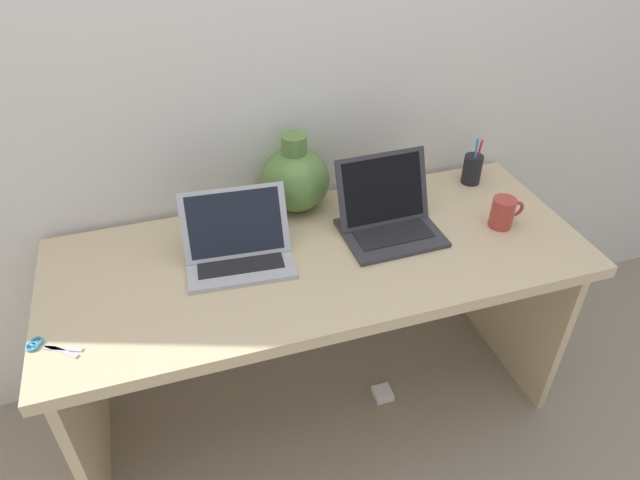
{
  "coord_description": "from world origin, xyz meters",
  "views": [
    {
      "loc": [
        -0.42,
        -1.31,
        1.81
      ],
      "look_at": [
        0.0,
        0.0,
        0.78
      ],
      "focal_mm": 31.8,
      "sensor_mm": 36.0,
      "label": 1
    }
  ],
  "objects_px": {
    "laptop_left": "(238,244)",
    "coffee_mug": "(503,212)",
    "power_brick": "(382,393)",
    "laptop_right": "(387,213)",
    "scissors": "(44,346)",
    "green_vase": "(295,178)",
    "pen_cup": "(472,169)"
  },
  "relations": [
    {
      "from": "scissors",
      "to": "power_brick",
      "type": "relative_size",
      "value": 2.0
    },
    {
      "from": "laptop_left",
      "to": "power_brick",
      "type": "distance_m",
      "value": 0.91
    },
    {
      "from": "green_vase",
      "to": "pen_cup",
      "type": "xyz_separation_m",
      "value": [
        0.65,
        -0.04,
        -0.06
      ]
    },
    {
      "from": "green_vase",
      "to": "coffee_mug",
      "type": "relative_size",
      "value": 2.31
    },
    {
      "from": "green_vase",
      "to": "coffee_mug",
      "type": "xyz_separation_m",
      "value": [
        0.61,
        -0.31,
        -0.06
      ]
    },
    {
      "from": "green_vase",
      "to": "coffee_mug",
      "type": "height_order",
      "value": "green_vase"
    },
    {
      "from": "green_vase",
      "to": "laptop_right",
      "type": "bearing_deg",
      "value": -41.51
    },
    {
      "from": "laptop_left",
      "to": "power_brick",
      "type": "relative_size",
      "value": 4.73
    },
    {
      "from": "laptop_right",
      "to": "scissors",
      "type": "distance_m",
      "value": 1.05
    },
    {
      "from": "laptop_right",
      "to": "power_brick",
      "type": "distance_m",
      "value": 0.78
    },
    {
      "from": "coffee_mug",
      "to": "green_vase",
      "type": "bearing_deg",
      "value": 152.75
    },
    {
      "from": "power_brick",
      "to": "laptop_right",
      "type": "bearing_deg",
      "value": 87.49
    },
    {
      "from": "coffee_mug",
      "to": "laptop_left",
      "type": "bearing_deg",
      "value": 174.04
    },
    {
      "from": "scissors",
      "to": "power_brick",
      "type": "height_order",
      "value": "scissors"
    },
    {
      "from": "laptop_right",
      "to": "laptop_left",
      "type": "bearing_deg",
      "value": -178.93
    },
    {
      "from": "pen_cup",
      "to": "green_vase",
      "type": "bearing_deg",
      "value": 176.55
    },
    {
      "from": "pen_cup",
      "to": "power_brick",
      "type": "height_order",
      "value": "pen_cup"
    },
    {
      "from": "laptop_right",
      "to": "coffee_mug",
      "type": "height_order",
      "value": "laptop_right"
    },
    {
      "from": "coffee_mug",
      "to": "scissors",
      "type": "distance_m",
      "value": 1.4
    },
    {
      "from": "laptop_right",
      "to": "green_vase",
      "type": "distance_m",
      "value": 0.33
    },
    {
      "from": "laptop_left",
      "to": "pen_cup",
      "type": "distance_m",
      "value": 0.92
    },
    {
      "from": "coffee_mug",
      "to": "laptop_right",
      "type": "bearing_deg",
      "value": 165.0
    },
    {
      "from": "laptop_right",
      "to": "pen_cup",
      "type": "height_order",
      "value": "laptop_right"
    },
    {
      "from": "scissors",
      "to": "coffee_mug",
      "type": "bearing_deg",
      "value": 4.81
    },
    {
      "from": "laptop_left",
      "to": "power_brick",
      "type": "bearing_deg",
      "value": -11.38
    },
    {
      "from": "laptop_left",
      "to": "scissors",
      "type": "relative_size",
      "value": 2.36
    },
    {
      "from": "laptop_left",
      "to": "coffee_mug",
      "type": "bearing_deg",
      "value": -5.96
    },
    {
      "from": "pen_cup",
      "to": "scissors",
      "type": "distance_m",
      "value": 1.49
    },
    {
      "from": "laptop_left",
      "to": "coffee_mug",
      "type": "xyz_separation_m",
      "value": [
        0.85,
        -0.09,
        -0.01
      ]
    },
    {
      "from": "laptop_right",
      "to": "power_brick",
      "type": "bearing_deg",
      "value": -92.51
    },
    {
      "from": "laptop_right",
      "to": "pen_cup",
      "type": "distance_m",
      "value": 0.45
    },
    {
      "from": "power_brick",
      "to": "scissors",
      "type": "bearing_deg",
      "value": -173.91
    }
  ]
}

